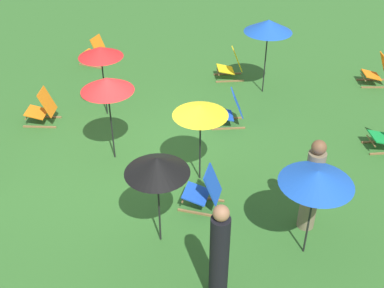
{
  "coord_description": "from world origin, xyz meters",
  "views": [
    {
      "loc": [
        7.79,
        2.2,
        5.85
      ],
      "look_at": [
        0.0,
        1.2,
        0.5
      ],
      "focal_mm": 45.02,
      "sensor_mm": 36.0,
      "label": 1
    }
  ],
  "objects_px": {
    "deckchair_6": "(42,109)",
    "umbrella_3": "(107,84)",
    "person_0": "(219,257)",
    "deckchair_7": "(204,191)",
    "deckchair_5": "(230,110)",
    "umbrella_1": "(200,110)",
    "person_1": "(312,187)",
    "umbrella_2": "(157,165)",
    "deckchair_11": "(95,52)",
    "deckchair_9": "(231,66)",
    "deckchair_2": "(378,71)",
    "umbrella_4": "(317,177)",
    "umbrella_5": "(268,26)",
    "umbrella_0": "(100,52)"
  },
  "relations": [
    {
      "from": "umbrella_2",
      "to": "umbrella_4",
      "type": "relative_size",
      "value": 1.03
    },
    {
      "from": "umbrella_4",
      "to": "umbrella_5",
      "type": "bearing_deg",
      "value": -172.68
    },
    {
      "from": "umbrella_1",
      "to": "deckchair_2",
      "type": "bearing_deg",
      "value": 137.7
    },
    {
      "from": "deckchair_11",
      "to": "umbrella_5",
      "type": "xyz_separation_m",
      "value": [
        1.05,
        4.72,
        1.38
      ]
    },
    {
      "from": "deckchair_5",
      "to": "umbrella_5",
      "type": "distance_m",
      "value": 2.31
    },
    {
      "from": "umbrella_2",
      "to": "person_0",
      "type": "xyz_separation_m",
      "value": [
        1.07,
        1.04,
        -0.68
      ]
    },
    {
      "from": "umbrella_1",
      "to": "umbrella_2",
      "type": "distance_m",
      "value": 1.79
    },
    {
      "from": "umbrella_5",
      "to": "deckchair_2",
      "type": "bearing_deg",
      "value": 104.89
    },
    {
      "from": "deckchair_9",
      "to": "umbrella_1",
      "type": "xyz_separation_m",
      "value": [
        4.43,
        -0.33,
        1.16
      ]
    },
    {
      "from": "deckchair_9",
      "to": "deckchair_11",
      "type": "height_order",
      "value": "same"
    },
    {
      "from": "deckchair_11",
      "to": "deckchair_6",
      "type": "bearing_deg",
      "value": 10.05
    },
    {
      "from": "deckchair_2",
      "to": "umbrella_3",
      "type": "xyz_separation_m",
      "value": [
        4.09,
        -5.98,
        1.32
      ]
    },
    {
      "from": "umbrella_4",
      "to": "deckchair_2",
      "type": "bearing_deg",
      "value": 160.18
    },
    {
      "from": "deckchair_6",
      "to": "umbrella_3",
      "type": "relative_size",
      "value": 0.46
    },
    {
      "from": "umbrella_1",
      "to": "person_1",
      "type": "relative_size",
      "value": 0.93
    },
    {
      "from": "umbrella_3",
      "to": "person_0",
      "type": "xyz_separation_m",
      "value": [
        3.27,
        2.41,
        -0.82
      ]
    },
    {
      "from": "deckchair_2",
      "to": "umbrella_3",
      "type": "bearing_deg",
      "value": -62.95
    },
    {
      "from": "umbrella_0",
      "to": "person_1",
      "type": "xyz_separation_m",
      "value": [
        3.25,
        4.42,
        -0.72
      ]
    },
    {
      "from": "umbrella_0",
      "to": "umbrella_4",
      "type": "bearing_deg",
      "value": 48.44
    },
    {
      "from": "umbrella_0",
      "to": "umbrella_4",
      "type": "height_order",
      "value": "umbrella_0"
    },
    {
      "from": "deckchair_5",
      "to": "person_0",
      "type": "bearing_deg",
      "value": -9.96
    },
    {
      "from": "deckchair_5",
      "to": "deckchair_6",
      "type": "relative_size",
      "value": 1.01
    },
    {
      "from": "deckchair_7",
      "to": "umbrella_5",
      "type": "height_order",
      "value": "umbrella_5"
    },
    {
      "from": "deckchair_6",
      "to": "umbrella_2",
      "type": "xyz_separation_m",
      "value": [
        3.32,
        3.33,
        1.17
      ]
    },
    {
      "from": "deckchair_9",
      "to": "deckchair_6",
      "type": "bearing_deg",
      "value": -68.23
    },
    {
      "from": "person_0",
      "to": "deckchair_7",
      "type": "bearing_deg",
      "value": 53.69
    },
    {
      "from": "umbrella_1",
      "to": "umbrella_5",
      "type": "xyz_separation_m",
      "value": [
        -3.77,
        1.19,
        0.22
      ]
    },
    {
      "from": "deckchair_11",
      "to": "umbrella_4",
      "type": "distance_m",
      "value": 8.56
    },
    {
      "from": "umbrella_0",
      "to": "umbrella_2",
      "type": "height_order",
      "value": "umbrella_0"
    },
    {
      "from": "deckchair_7",
      "to": "person_0",
      "type": "xyz_separation_m",
      "value": [
        1.98,
        0.41,
        0.5
      ]
    },
    {
      "from": "person_1",
      "to": "person_0",
      "type": "bearing_deg",
      "value": -8.87
    },
    {
      "from": "person_0",
      "to": "person_1",
      "type": "height_order",
      "value": "person_0"
    },
    {
      "from": "deckchair_9",
      "to": "person_1",
      "type": "relative_size",
      "value": 0.48
    },
    {
      "from": "deckchair_5",
      "to": "person_1",
      "type": "bearing_deg",
      "value": 14.05
    },
    {
      "from": "deckchair_6",
      "to": "umbrella_3",
      "type": "bearing_deg",
      "value": 55.67
    },
    {
      "from": "deckchair_9",
      "to": "deckchair_11",
      "type": "distance_m",
      "value": 3.88
    },
    {
      "from": "deckchair_11",
      "to": "deckchair_2",
      "type": "bearing_deg",
      "value": 102.71
    },
    {
      "from": "person_1",
      "to": "deckchair_11",
      "type": "bearing_deg",
      "value": -107.33
    },
    {
      "from": "umbrella_0",
      "to": "umbrella_3",
      "type": "relative_size",
      "value": 0.93
    },
    {
      "from": "umbrella_5",
      "to": "umbrella_4",
      "type": "bearing_deg",
      "value": 7.32
    },
    {
      "from": "deckchair_7",
      "to": "umbrella_0",
      "type": "height_order",
      "value": "umbrella_0"
    },
    {
      "from": "deckchair_5",
      "to": "deckchair_7",
      "type": "relative_size",
      "value": 1.01
    },
    {
      "from": "deckchair_9",
      "to": "person_0",
      "type": "relative_size",
      "value": 0.47
    },
    {
      "from": "deckchair_7",
      "to": "umbrella_2",
      "type": "bearing_deg",
      "value": -27.46
    },
    {
      "from": "deckchair_2",
      "to": "umbrella_0",
      "type": "distance_m",
      "value": 7.13
    },
    {
      "from": "deckchair_7",
      "to": "umbrella_2",
      "type": "relative_size",
      "value": 0.49
    },
    {
      "from": "deckchair_2",
      "to": "umbrella_4",
      "type": "distance_m",
      "value": 6.75
    },
    {
      "from": "deckchair_7",
      "to": "person_1",
      "type": "relative_size",
      "value": 0.47
    },
    {
      "from": "deckchair_5",
      "to": "umbrella_5",
      "type": "bearing_deg",
      "value": 145.01
    },
    {
      "from": "deckchair_5",
      "to": "deckchair_11",
      "type": "height_order",
      "value": "same"
    }
  ]
}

